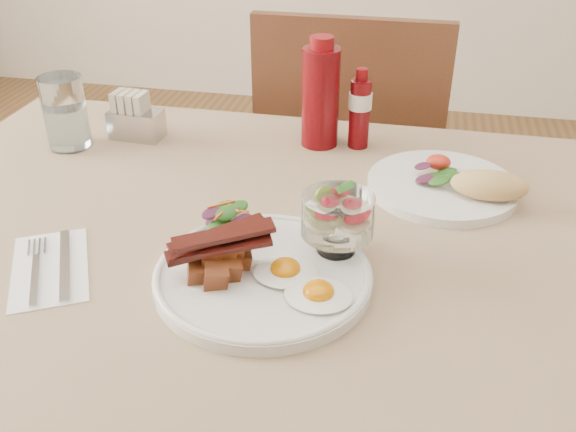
# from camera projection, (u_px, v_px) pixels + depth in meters

# --- Properties ---
(table) EXTENTS (1.33, 0.88, 0.75)m
(table) POSITION_uv_depth(u_px,v_px,m) (298.00, 286.00, 0.96)
(table) COLOR brown
(table) RESTS_ON ground
(chair_far) EXTENTS (0.42, 0.42, 0.93)m
(chair_far) POSITION_uv_depth(u_px,v_px,m) (350.00, 172.00, 1.59)
(chair_far) COLOR brown
(chair_far) RESTS_ON ground
(main_plate) EXTENTS (0.28, 0.28, 0.02)m
(main_plate) POSITION_uv_depth(u_px,v_px,m) (263.00, 277.00, 0.82)
(main_plate) COLOR white
(main_plate) RESTS_ON table
(fried_eggs) EXTENTS (0.13, 0.11, 0.02)m
(fried_eggs) POSITION_uv_depth(u_px,v_px,m) (301.00, 282.00, 0.79)
(fried_eggs) COLOR white
(fried_eggs) RESTS_ON main_plate
(bacon_potato_pile) EXTENTS (0.14, 0.10, 0.06)m
(bacon_potato_pile) POSITION_uv_depth(u_px,v_px,m) (220.00, 254.00, 0.80)
(bacon_potato_pile) COLOR maroon
(bacon_potato_pile) RESTS_ON main_plate
(side_salad) EXTENTS (0.08, 0.07, 0.04)m
(side_salad) POSITION_uv_depth(u_px,v_px,m) (229.00, 220.00, 0.89)
(side_salad) COLOR #164612
(side_salad) RESTS_ON main_plate
(fruit_cup) EXTENTS (0.10, 0.10, 0.10)m
(fruit_cup) POSITION_uv_depth(u_px,v_px,m) (338.00, 216.00, 0.83)
(fruit_cup) COLOR white
(fruit_cup) RESTS_ON main_plate
(second_plate) EXTENTS (0.25, 0.24, 0.06)m
(second_plate) POSITION_uv_depth(u_px,v_px,m) (453.00, 184.00, 1.02)
(second_plate) COLOR white
(second_plate) RESTS_ON table
(ketchup_bottle) EXTENTS (0.08, 0.08, 0.20)m
(ketchup_bottle) POSITION_uv_depth(u_px,v_px,m) (321.00, 96.00, 1.14)
(ketchup_bottle) COLOR #570409
(ketchup_bottle) RESTS_ON table
(hot_sauce_bottle) EXTENTS (0.04, 0.04, 0.15)m
(hot_sauce_bottle) POSITION_uv_depth(u_px,v_px,m) (360.00, 110.00, 1.14)
(hot_sauce_bottle) COLOR #570409
(hot_sauce_bottle) RESTS_ON table
(sugar_caddy) EXTENTS (0.10, 0.06, 0.09)m
(sugar_caddy) POSITION_uv_depth(u_px,v_px,m) (135.00, 119.00, 1.20)
(sugar_caddy) COLOR #AFAFB3
(sugar_caddy) RESTS_ON table
(water_glass) EXTENTS (0.08, 0.08, 0.13)m
(water_glass) POSITION_uv_depth(u_px,v_px,m) (66.00, 116.00, 1.15)
(water_glass) COLOR white
(water_glass) RESTS_ON table
(napkin_cutlery) EXTENTS (0.17, 0.20, 0.01)m
(napkin_cutlery) POSITION_uv_depth(u_px,v_px,m) (51.00, 267.00, 0.85)
(napkin_cutlery) COLOR white
(napkin_cutlery) RESTS_ON table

